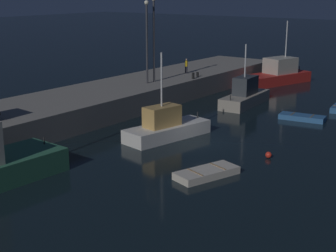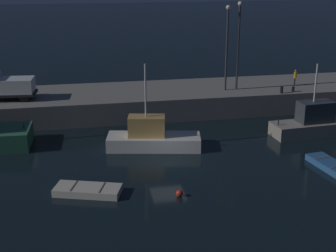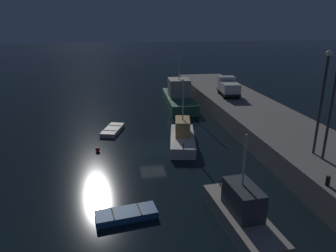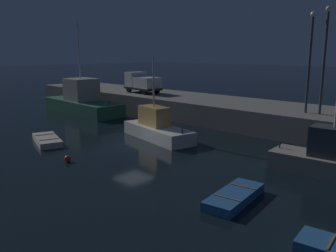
# 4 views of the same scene
# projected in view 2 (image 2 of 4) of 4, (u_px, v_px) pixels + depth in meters

# --- Properties ---
(ground_plane) EXTENTS (320.00, 320.00, 0.00)m
(ground_plane) POSITION_uv_depth(u_px,v_px,m) (168.00, 163.00, 35.12)
(ground_plane) COLOR black
(pier_quay) EXTENTS (62.28, 8.18, 2.13)m
(pier_quay) POSITION_uv_depth(u_px,v_px,m) (142.00, 101.00, 47.26)
(pier_quay) COLOR gray
(pier_quay) RESTS_ON ground
(fishing_boat_blue) EXTENTS (7.53, 2.87, 6.13)m
(fishing_boat_blue) POSITION_uv_depth(u_px,v_px,m) (314.00, 123.00, 40.83)
(fishing_boat_blue) COLOR gray
(fishing_boat_blue) RESTS_ON ground
(fishing_boat_orange) EXTENTS (7.63, 3.80, 6.76)m
(fishing_boat_orange) POSITION_uv_depth(u_px,v_px,m) (152.00, 138.00, 37.71)
(fishing_boat_orange) COLOR silver
(fishing_boat_orange) RESTS_ON ground
(dinghy_orange_near) EXTENTS (4.48, 2.89, 0.51)m
(dinghy_orange_near) POSITION_uv_depth(u_px,v_px,m) (88.00, 190.00, 30.36)
(dinghy_orange_near) COLOR beige
(dinghy_orange_near) RESTS_ON ground
(rowboat_white_mid) EXTENTS (2.00, 4.14, 0.50)m
(rowboat_white_mid) POSITION_uv_depth(u_px,v_px,m) (330.00, 165.00, 34.14)
(rowboat_white_mid) COLOR #2D6099
(rowboat_white_mid) RESTS_ON ground
(mooring_buoy_near) EXTENTS (0.44, 0.44, 0.44)m
(mooring_buoy_near) POSITION_uv_depth(u_px,v_px,m) (179.00, 193.00, 29.97)
(mooring_buoy_near) COLOR red
(mooring_buoy_near) RESTS_ON ground
(lamp_post_west) EXTENTS (0.44, 0.44, 8.13)m
(lamp_post_west) POSITION_uv_depth(u_px,v_px,m) (227.00, 42.00, 45.64)
(lamp_post_west) COLOR #38383D
(lamp_post_west) RESTS_ON pier_quay
(lamp_post_east) EXTENTS (0.44, 0.44, 8.46)m
(lamp_post_east) POSITION_uv_depth(u_px,v_px,m) (239.00, 39.00, 45.82)
(lamp_post_east) COLOR #38383D
(lamp_post_east) RESTS_ON pier_quay
(utility_truck) EXTENTS (5.22, 2.74, 2.50)m
(utility_truck) POSITION_uv_depth(u_px,v_px,m) (6.00, 86.00, 43.31)
(utility_truck) COLOR black
(utility_truck) RESTS_ON pier_quay
(dockworker) EXTENTS (0.40, 0.40, 1.62)m
(dockworker) POSITION_uv_depth(u_px,v_px,m) (295.00, 77.00, 48.58)
(dockworker) COLOR black
(dockworker) RESTS_ON pier_quay
(bollard_west) EXTENTS (0.28, 0.28, 0.64)m
(bollard_west) POSITION_uv_depth(u_px,v_px,m) (282.00, 90.00, 45.84)
(bollard_west) COLOR black
(bollard_west) RESTS_ON pier_quay
(bollard_central) EXTENTS (0.28, 0.28, 0.51)m
(bollard_central) POSITION_uv_depth(u_px,v_px,m) (293.00, 89.00, 46.40)
(bollard_central) COLOR black
(bollard_central) RESTS_ON pier_quay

